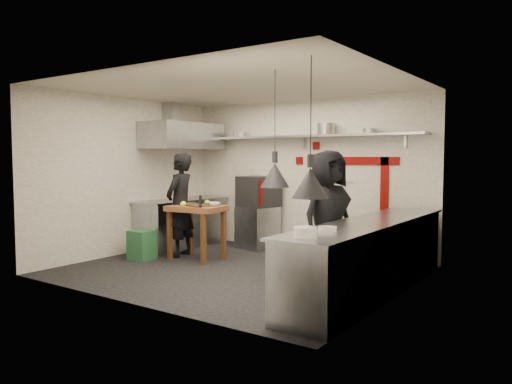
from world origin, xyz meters
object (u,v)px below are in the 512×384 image
Objects in this scene: oven_stand at (258,227)px; chef_right at (328,216)px; combi_oven at (259,192)px; prep_table at (197,233)px; chef_left at (180,205)px; green_bin at (142,245)px.

oven_stand is 0.43× the size of chef_right.
chef_right reaches higher than oven_stand.
combi_oven reaches higher than oven_stand.
chef_left is at bearing 167.54° from prep_table.
chef_right is (2.23, -1.52, -0.17)m from combi_oven.
combi_oven is 0.36× the size of chef_right.
oven_stand is 1.21× the size of combi_oven.
combi_oven is 0.36× the size of chef_left.
chef_left reaches higher than green_bin.
prep_table reaches higher than green_bin.
oven_stand is 2.75m from chef_right.
chef_right is at bearing 76.70° from chef_left.
combi_oven is 1.59m from chef_left.
chef_right is at bearing -7.83° from prep_table.
prep_table is at bearing 105.05° from chef_right.
combi_oven is 0.72× the size of prep_table.
oven_stand is at bearing 72.40° from chef_right.
chef_right is (3.24, 0.51, 0.67)m from green_bin.
combi_oven is at bearing 72.62° from prep_table.
combi_oven is at bearing 60.84° from oven_stand.
chef_left is (-0.42, 0.04, 0.45)m from prep_table.
chef_left is (-0.68, -1.41, 0.51)m from oven_stand.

